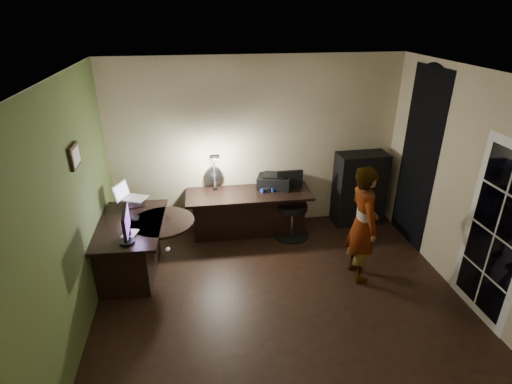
{
  "coord_description": "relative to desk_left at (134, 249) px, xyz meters",
  "views": [
    {
      "loc": [
        -0.91,
        -3.84,
        3.31
      ],
      "look_at": [
        -0.15,
        1.05,
        1.0
      ],
      "focal_mm": 28.0,
      "sensor_mm": 36.0,
      "label": 1
    }
  ],
  "objects": [
    {
      "name": "floor",
      "position": [
        1.83,
        -0.84,
        -0.39
      ],
      "size": [
        4.5,
        4.0,
        0.01
      ],
      "primitive_type": "cube",
      "color": "black",
      "rests_on": "ground"
    },
    {
      "name": "ceiling",
      "position": [
        1.83,
        -0.84,
        2.32
      ],
      "size": [
        4.5,
        4.0,
        0.01
      ],
      "primitive_type": "cube",
      "color": "silver",
      "rests_on": "floor"
    },
    {
      "name": "wall_back",
      "position": [
        1.83,
        1.17,
        0.96
      ],
      "size": [
        4.5,
        0.01,
        2.7
      ],
      "primitive_type": "cube",
      "color": "#C2B38F",
      "rests_on": "floor"
    },
    {
      "name": "wall_front",
      "position": [
        1.83,
        -2.84,
        0.96
      ],
      "size": [
        4.5,
        0.01,
        2.7
      ],
      "primitive_type": "cube",
      "color": "#C2B38F",
      "rests_on": "floor"
    },
    {
      "name": "wall_left",
      "position": [
        -0.42,
        -0.84,
        0.96
      ],
      "size": [
        0.01,
        4.0,
        2.7
      ],
      "primitive_type": "cube",
      "color": "#C2B38F",
      "rests_on": "floor"
    },
    {
      "name": "wall_right",
      "position": [
        4.08,
        -0.84,
        0.96
      ],
      "size": [
        0.01,
        4.0,
        2.7
      ],
      "primitive_type": "cube",
      "color": "#C2B38F",
      "rests_on": "floor"
    },
    {
      "name": "green_wall_overlay",
      "position": [
        -0.41,
        -0.84,
        0.96
      ],
      "size": [
        0.0,
        4.0,
        2.7
      ],
      "primitive_type": "cube",
      "color": "#495C2B",
      "rests_on": "floor"
    },
    {
      "name": "arched_doorway",
      "position": [
        4.07,
        0.31,
        0.91
      ],
      "size": [
        0.01,
        0.9,
        2.6
      ],
      "primitive_type": "cube",
      "color": "black",
      "rests_on": "floor"
    },
    {
      "name": "french_door",
      "position": [
        4.07,
        -1.39,
        0.66
      ],
      "size": [
        0.02,
        0.92,
        2.1
      ],
      "primitive_type": "cube",
      "color": "white",
      "rests_on": "floor"
    },
    {
      "name": "framed_picture",
      "position": [
        -0.39,
        -0.39,
        1.46
      ],
      "size": [
        0.04,
        0.3,
        0.25
      ],
      "primitive_type": "cube",
      "color": "black",
      "rests_on": "wall_left"
    },
    {
      "name": "desk_left",
      "position": [
        0.0,
        0.0,
        0.0
      ],
      "size": [
        0.89,
        1.38,
        0.77
      ],
      "primitive_type": "cube",
      "rotation": [
        0.0,
        0.0,
        -0.05
      ],
      "color": "black",
      "rests_on": "floor"
    },
    {
      "name": "desk_right",
      "position": [
        1.66,
        0.79,
        -0.03
      ],
      "size": [
        1.92,
        0.69,
        0.72
      ],
      "primitive_type": "cube",
      "rotation": [
        0.0,
        0.0,
        -0.01
      ],
      "color": "black",
      "rests_on": "floor"
    },
    {
      "name": "cabinet",
      "position": [
        3.51,
        0.94,
        0.21
      ],
      "size": [
        0.81,
        0.43,
        1.2
      ],
      "primitive_type": "cube",
      "rotation": [
        0.0,
        0.0,
        0.03
      ],
      "color": "black",
      "rests_on": "floor"
    },
    {
      "name": "laptop_stand",
      "position": [
        0.01,
        0.52,
        0.45
      ],
      "size": [
        0.28,
        0.26,
        0.1
      ],
      "primitive_type": "cube",
      "rotation": [
        0.0,
        0.0,
        0.33
      ],
      "color": "silver",
      "rests_on": "desk_left"
    },
    {
      "name": "laptop",
      "position": [
        0.01,
        0.52,
        0.61
      ],
      "size": [
        0.44,
        0.43,
        0.24
      ],
      "primitive_type": "cube",
      "rotation": [
        0.0,
        0.0,
        -0.41
      ],
      "color": "silver",
      "rests_on": "laptop_stand"
    },
    {
      "name": "monitor",
      "position": [
        0.03,
        -0.48,
        0.55
      ],
      "size": [
        0.12,
        0.45,
        0.29
      ],
      "primitive_type": "cube",
      "rotation": [
        0.0,
        0.0,
        0.06
      ],
      "color": "black",
      "rests_on": "desk_left"
    },
    {
      "name": "mouse",
      "position": [
        0.52,
        -0.73,
        0.41
      ],
      "size": [
        0.08,
        0.1,
        0.03
      ],
      "primitive_type": "ellipsoid",
      "rotation": [
        0.0,
        0.0,
        0.43
      ],
      "color": "silver",
      "rests_on": "desk_left"
    },
    {
      "name": "phone",
      "position": [
        0.07,
        0.1,
        0.4
      ],
      "size": [
        0.07,
        0.13,
        0.01
      ],
      "primitive_type": "cube",
      "rotation": [
        0.0,
        0.0,
        -0.03
      ],
      "color": "black",
      "rests_on": "desk_left"
    },
    {
      "name": "pen",
      "position": [
        0.49,
        0.06,
        0.4
      ],
      "size": [
        0.08,
        0.1,
        0.01
      ],
      "primitive_type": "cube",
      "rotation": [
        0.0,
        0.0,
        0.64
      ],
      "color": "black",
      "rests_on": "desk_left"
    },
    {
      "name": "speaker",
      "position": [
        0.03,
        -0.32,
        0.5
      ],
      "size": [
        0.08,
        0.08,
        0.2
      ],
      "primitive_type": "cylinder",
      "rotation": [
        0.0,
        0.0,
        0.03
      ],
      "color": "black",
      "rests_on": "desk_left"
    },
    {
      "name": "notepad",
      "position": [
        0.04,
        -0.29,
        0.4
      ],
      "size": [
        0.21,
        0.25,
        0.01
      ],
      "primitive_type": "cube",
      "rotation": [
        0.0,
        0.0,
        -0.29
      ],
      "color": "silver",
      "rests_on": "desk_left"
    },
    {
      "name": "desk_fan",
      "position": [
        1.15,
        1.06,
        0.5
      ],
      "size": [
        0.25,
        0.15,
        0.38
      ],
      "primitive_type": "cube",
      "rotation": [
        0.0,
        0.0,
        0.08
      ],
      "color": "black",
      "rests_on": "desk_right"
    },
    {
      "name": "headphones",
      "position": [
        1.94,
        0.79,
        0.36
      ],
      "size": [
        0.21,
        0.15,
        0.09
      ],
      "primitive_type": "cube",
      "rotation": [
        0.0,
        0.0,
        0.37
      ],
      "color": "navy",
      "rests_on": "desk_right"
    },
    {
      "name": "printer",
      "position": [
        2.09,
        0.97,
        0.43
      ],
      "size": [
        0.6,
        0.53,
        0.22
      ],
      "primitive_type": "cube",
      "rotation": [
        0.0,
        0.0,
        -0.32
      ],
      "color": "black",
      "rests_on": "desk_right"
    },
    {
      "name": "desk_lamp",
      "position": [
        1.16,
        0.99,
        0.67
      ],
      "size": [
        0.27,
        0.36,
        0.72
      ],
      "primitive_type": "cube",
      "rotation": [
        0.0,
        0.0,
        -0.34
      ],
      "color": "black",
      "rests_on": "desk_right"
    },
    {
      "name": "office_chair",
      "position": [
        2.31,
        0.64,
        0.12
      ],
      "size": [
        0.57,
        0.57,
        1.01
      ],
      "primitive_type": "cube",
      "rotation": [
        0.0,
        0.0,
        0.0
      ],
      "color": "black",
      "rests_on": "floor"
    },
    {
      "name": "person",
      "position": [
        2.95,
        -0.51,
        0.4
      ],
      "size": [
        0.39,
        0.57,
        1.58
      ],
      "primitive_type": "imported",
      "rotation": [
        0.0,
        0.0,
        1.6
      ],
      "color": "#D8A88C",
      "rests_on": "floor"
    }
  ]
}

